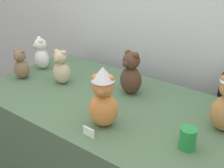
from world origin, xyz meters
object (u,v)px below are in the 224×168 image
party_cup_green (188,138)px  display_table (112,149)px  teddy_bear_sand (61,68)px  teddy_bear_mocha (21,65)px  teddy_bear_snow (41,54)px  teddy_bear_cocoa (131,74)px  teddy_bear_ginger (103,98)px

party_cup_green → display_table: bearing=164.8°
display_table → teddy_bear_sand: 0.66m
display_table → teddy_bear_mocha: teddy_bear_mocha is taller
teddy_bear_mocha → teddy_bear_sand: bearing=-0.5°
teddy_bear_snow → party_cup_green: size_ratio=2.26×
teddy_bear_cocoa → teddy_bear_mocha: (-0.76, -0.27, -0.03)m
teddy_bear_mocha → party_cup_green: (1.28, -0.04, -0.05)m
teddy_bear_cocoa → party_cup_green: size_ratio=2.64×
teddy_bear_cocoa → display_table: bearing=-90.2°
teddy_bear_ginger → party_cup_green: 0.46m
display_table → teddy_bear_cocoa: size_ratio=5.96×
display_table → teddy_bear_ginger: size_ratio=5.11×
teddy_bear_snow → teddy_bear_sand: bearing=13.4°
teddy_bear_cocoa → teddy_bear_mocha: size_ratio=1.32×
teddy_bear_sand → party_cup_green: teddy_bear_sand is taller
teddy_bear_sand → teddy_bear_ginger: (0.55, -0.24, 0.05)m
display_table → teddy_bear_ginger: (0.11, -0.23, 0.54)m
display_table → party_cup_green: 0.71m
display_table → teddy_bear_sand: size_ratio=7.05×
teddy_bear_ginger → teddy_bear_mocha: 0.85m
teddy_bear_sand → teddy_bear_ginger: bearing=-32.0°
teddy_bear_cocoa → teddy_bear_snow: size_ratio=1.17×
teddy_bear_cocoa → teddy_bear_ginger: bearing=-67.6°
display_table → teddy_bear_sand: bearing=179.2°
teddy_bear_snow → party_cup_green: bearing=19.6°
teddy_bear_ginger → party_cup_green: (0.44, 0.08, -0.11)m
teddy_bear_snow → display_table: bearing=22.8°
display_table → party_cup_green: (0.55, -0.15, 0.43)m
teddy_bear_ginger → teddy_bear_cocoa: 0.40m
display_table → teddy_bear_cocoa: 0.54m
teddy_bear_sand → teddy_bear_snow: size_ratio=0.99×
teddy_bear_mocha → party_cup_green: 1.28m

